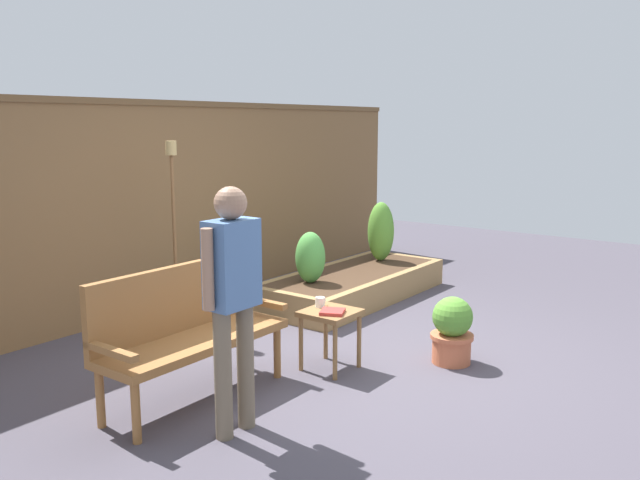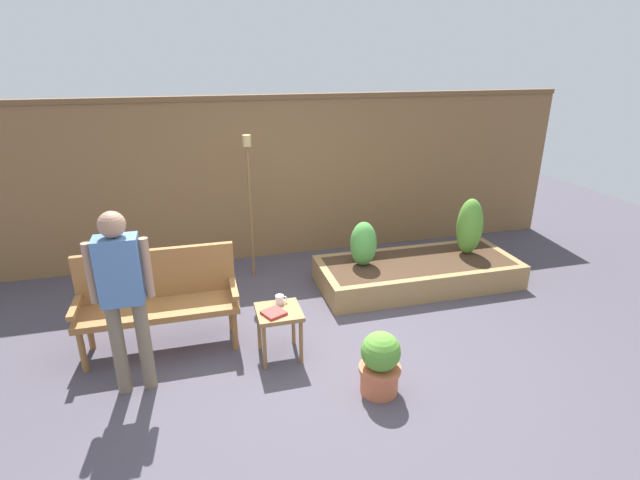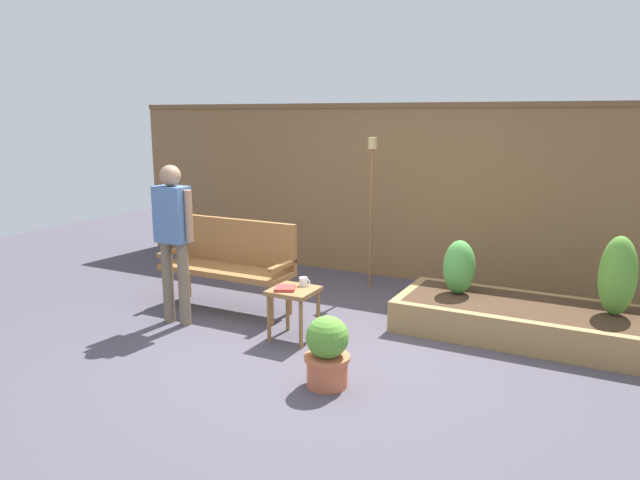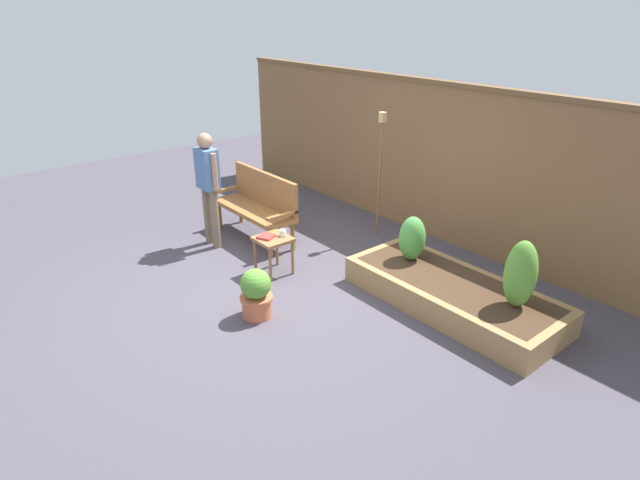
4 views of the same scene
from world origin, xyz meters
name	(u,v)px [view 3 (image 3 of 4)]	position (x,y,z in m)	size (l,w,h in m)	color
ground_plane	(322,351)	(0.00, 0.00, 0.00)	(14.00, 14.00, 0.00)	#47424C
fence_back	(420,193)	(0.00, 2.60, 1.09)	(8.40, 0.14, 2.16)	brown
garden_bench	(231,258)	(-1.41, 0.64, 0.54)	(1.44, 0.48, 0.94)	#936033
side_table	(294,298)	(-0.36, 0.14, 0.40)	(0.40, 0.40, 0.48)	olive
cup_on_table	(304,282)	(-0.32, 0.27, 0.52)	(0.11, 0.08, 0.08)	white
book_on_table	(285,288)	(-0.41, 0.08, 0.49)	(0.18, 0.18, 0.03)	#B2332D
potted_boxwood	(327,351)	(0.34, -0.57, 0.28)	(0.35, 0.35, 0.55)	#C66642
raised_planter_bed	(528,321)	(1.54, 1.20, 0.15)	(2.40, 1.00, 0.30)	#997547
shrub_near_bench	(459,267)	(0.85, 1.27, 0.57)	(0.31, 0.31, 0.53)	brown
shrub_far_corner	(618,276)	(2.23, 1.27, 0.65)	(0.31, 0.31, 0.71)	brown
tiki_torch	(372,187)	(-0.36, 1.94, 1.21)	(0.10, 0.10, 1.77)	brown
person_by_bench	(173,230)	(-1.60, -0.02, 0.93)	(0.47, 0.20, 1.56)	#70604C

